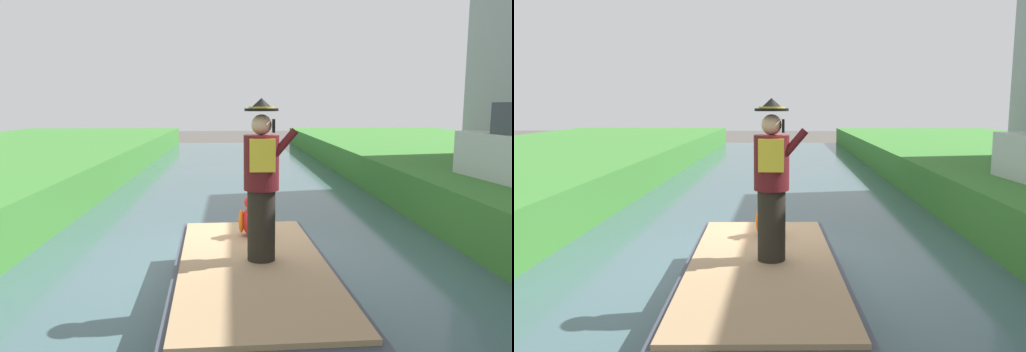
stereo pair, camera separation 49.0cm
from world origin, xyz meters
The scene contains 5 objects.
ground_plane centered at (0.00, 0.00, 0.00)m, with size 80.00×80.00×0.00m, color #4C4742.
canal_water centered at (0.00, 0.00, 0.05)m, with size 6.99×48.00×0.10m, color #3D565B.
boat centered at (0.00, -1.63, 0.40)m, with size 1.96×4.27×0.61m.
person_pirate centered at (0.10, -1.54, 1.64)m, with size 0.61×0.42×1.85m.
parrot_plush centered at (0.03, -0.47, 0.95)m, with size 0.36×0.35×0.57m.
Camera 1 is at (-0.25, -6.99, 2.49)m, focal length 34.39 mm.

